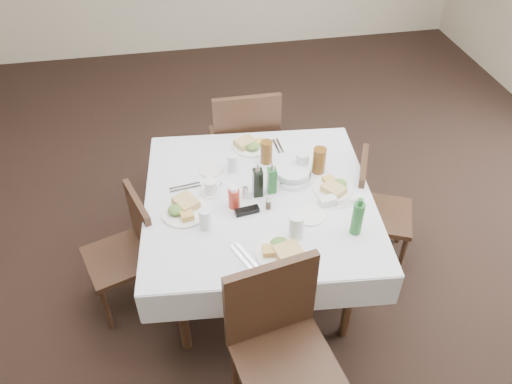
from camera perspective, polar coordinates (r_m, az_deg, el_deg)
ground_plane at (r=3.67m, az=2.07°, el=-7.04°), size 7.00×7.00×0.00m
room_shell at (r=2.65m, az=2.99°, el=18.45°), size 6.04×7.04×2.80m
dining_table at (r=3.02m, az=0.33°, el=-1.60°), size 1.47×1.47×0.76m
chair_north at (r=3.75m, az=-1.29°, el=6.00°), size 0.48×0.48×1.01m
chair_south at (r=2.56m, az=2.67°, el=-16.52°), size 0.55×0.55×1.00m
chair_east at (r=3.43m, az=13.06°, el=-1.47°), size 0.51×0.51×0.82m
chair_west at (r=3.17m, az=-14.23°, el=-5.98°), size 0.49×0.49×0.82m
meal_north at (r=3.34m, az=-0.66°, el=5.41°), size 0.24×0.24×0.05m
meal_south at (r=2.63m, az=2.91°, el=-6.70°), size 0.26×0.26×0.06m
meal_east at (r=3.03m, az=8.90°, el=0.56°), size 0.25×0.25×0.05m
meal_west at (r=2.88m, az=-8.25°, el=-1.91°), size 0.27×0.27×0.06m
side_plate_a at (r=3.16m, az=-5.16°, el=2.55°), size 0.16×0.16×0.01m
side_plate_b at (r=2.85m, az=6.18°, el=-2.62°), size 0.18×0.18×0.01m
water_n at (r=3.12m, az=-2.67°, el=3.35°), size 0.06×0.06×0.12m
water_s at (r=2.68m, az=4.64°, el=-3.96°), size 0.08×0.08×0.15m
water_e at (r=3.11m, az=5.30°, el=3.31°), size 0.08×0.08×0.14m
water_w at (r=2.75m, az=-5.81°, el=-3.06°), size 0.07×0.07×0.13m
iced_tea_a at (r=3.18m, az=1.21°, el=4.59°), size 0.08×0.08×0.16m
iced_tea_b at (r=3.12m, az=7.23°, el=3.60°), size 0.08×0.08×0.17m
bread_basket at (r=3.07m, az=4.20°, el=2.01°), size 0.23×0.23×0.08m
oil_cruet_dark at (r=2.91m, az=0.20°, el=1.20°), size 0.06×0.06×0.23m
oil_cruet_green at (r=2.94m, az=1.82°, el=1.44°), size 0.05×0.05×0.22m
ketchup_bottle at (r=2.86m, az=-2.53°, el=-0.65°), size 0.07×0.07×0.14m
salt_shaker at (r=2.94m, az=-1.27°, el=-0.05°), size 0.03×0.03×0.07m
pepper_shaker at (r=2.86m, az=1.42°, el=-1.37°), size 0.03×0.03×0.07m
coffee_mug at (r=2.98m, az=-5.17°, el=0.54°), size 0.14×0.12×0.09m
sunglasses at (r=2.85m, az=-1.04°, el=-2.16°), size 0.15×0.06×0.03m
green_bottle at (r=2.73m, az=11.52°, el=-2.91°), size 0.06×0.06×0.24m
sugar_caddy at (r=2.93m, az=8.17°, el=-1.00°), size 0.10×0.07×0.05m
cutlery_n at (r=3.36m, az=2.54°, el=5.27°), size 0.05×0.16×0.01m
cutlery_s at (r=2.62m, az=-1.37°, el=-7.38°), size 0.13×0.21×0.01m
cutlery_e at (r=2.96m, az=10.60°, el=-1.32°), size 0.18×0.07×0.01m
cutlery_w at (r=3.05m, az=-8.09°, el=0.51°), size 0.19×0.07×0.01m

